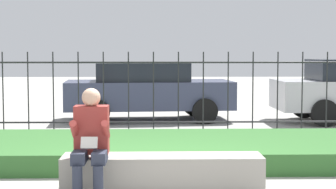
% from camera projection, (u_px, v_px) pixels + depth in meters
% --- Properties ---
extents(stone_bench, '(2.33, 0.50, 0.42)m').
position_uv_depth(stone_bench, '(162.00, 175.00, 6.55)').
color(stone_bench, gray).
rests_on(stone_bench, ground_plane).
extents(person_seated_reader, '(0.42, 0.73, 1.22)m').
position_uv_depth(person_seated_reader, '(91.00, 139.00, 6.22)').
color(person_seated_reader, black).
rests_on(person_seated_reader, ground_plane).
extents(grass_berm, '(8.92, 2.48, 0.30)m').
position_uv_depth(grass_berm, '(153.00, 150.00, 8.49)').
color(grass_berm, '#33662D').
rests_on(grass_berm, ground_plane).
extents(iron_fence, '(6.92, 0.03, 1.63)m').
position_uv_depth(iron_fence, '(154.00, 94.00, 10.37)').
color(iron_fence, '#232326').
rests_on(iron_fence, ground_plane).
extents(car_parked_center, '(4.02, 2.05, 1.37)m').
position_uv_depth(car_parked_center, '(147.00, 90.00, 13.33)').
color(car_parked_center, '#383D56').
rests_on(car_parked_center, ground_plane).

